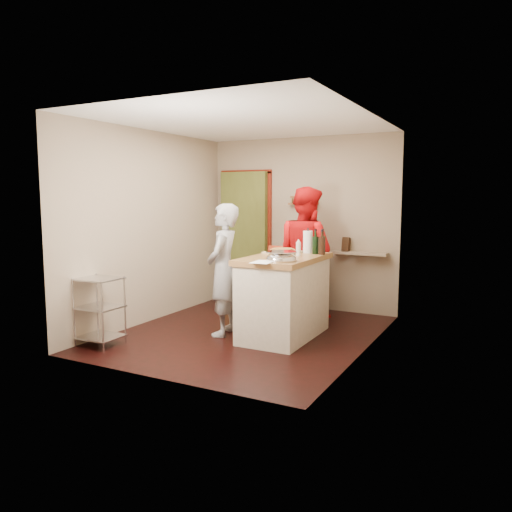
# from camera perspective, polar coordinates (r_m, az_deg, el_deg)

# --- Properties ---
(floor) EXTENTS (3.50, 3.50, 0.00)m
(floor) POSITION_cam_1_polar(r_m,az_deg,el_deg) (6.34, -1.07, -8.86)
(floor) COLOR black
(floor) RESTS_ON ground
(back_wall) EXTENTS (3.00, 0.44, 2.60)m
(back_wall) POSITION_cam_1_polar(r_m,az_deg,el_deg) (8.00, 1.01, 2.67)
(back_wall) COLOR gray
(back_wall) RESTS_ON ground
(left_wall) EXTENTS (0.04, 3.50, 2.60)m
(left_wall) POSITION_cam_1_polar(r_m,az_deg,el_deg) (6.96, -12.01, 3.27)
(left_wall) COLOR gray
(left_wall) RESTS_ON ground
(right_wall) EXTENTS (0.04, 3.50, 2.60)m
(right_wall) POSITION_cam_1_polar(r_m,az_deg,el_deg) (5.56, 12.60, 2.37)
(right_wall) COLOR gray
(right_wall) RESTS_ON ground
(ceiling) EXTENTS (3.00, 3.50, 0.02)m
(ceiling) POSITION_cam_1_polar(r_m,az_deg,el_deg) (6.17, -1.13, 15.17)
(ceiling) COLOR white
(ceiling) RESTS_ON back_wall
(stove) EXTENTS (0.60, 0.63, 1.00)m
(stove) POSITION_cam_1_polar(r_m,az_deg,el_deg) (7.48, 4.50, -2.93)
(stove) COLOR black
(stove) RESTS_ON ground
(wire_shelving) EXTENTS (0.48, 0.40, 0.80)m
(wire_shelving) POSITION_cam_1_polar(r_m,az_deg,el_deg) (6.05, -17.46, -5.67)
(wire_shelving) COLOR silver
(wire_shelving) RESTS_ON ground
(island) EXTENTS (0.78, 1.42, 1.31)m
(island) POSITION_cam_1_polar(r_m,az_deg,el_deg) (6.11, 3.25, -4.46)
(island) COLOR beige
(island) RESTS_ON ground
(person_stripe) EXTENTS (0.51, 0.67, 1.63)m
(person_stripe) POSITION_cam_1_polar(r_m,az_deg,el_deg) (6.17, -3.75, -1.59)
(person_stripe) COLOR #A6A5AA
(person_stripe) RESTS_ON ground
(person_red) EXTENTS (1.11, 1.02, 1.85)m
(person_red) POSITION_cam_1_polar(r_m,az_deg,el_deg) (7.11, 5.72, 0.42)
(person_red) COLOR red
(person_red) RESTS_ON ground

